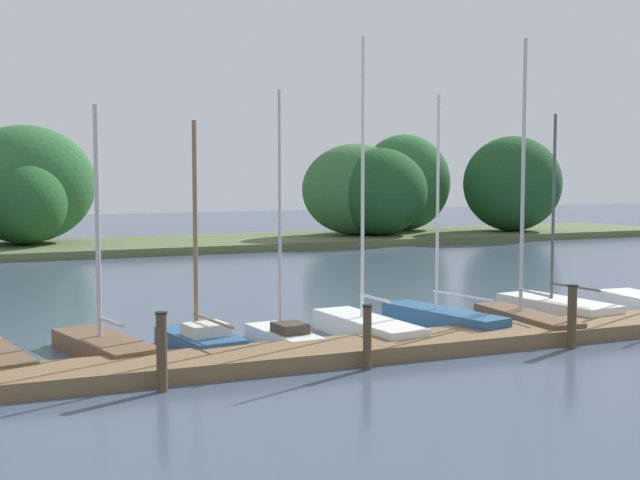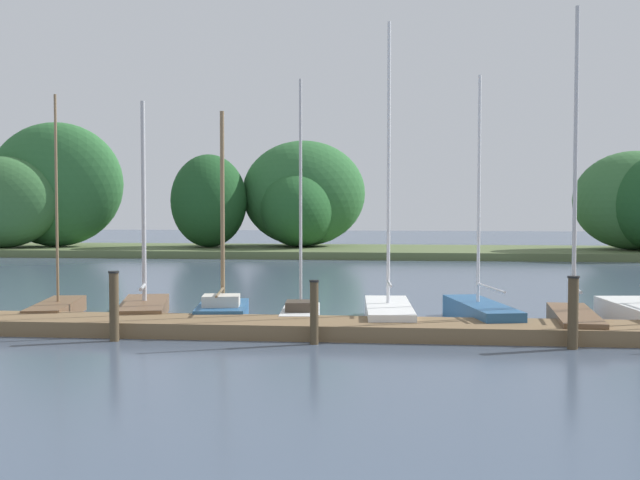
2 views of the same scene
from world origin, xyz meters
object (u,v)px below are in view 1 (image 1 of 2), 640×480
object	(u,v)px
mooring_piling_2	(367,337)
sailboat_6	(439,318)
sailboat_4	(282,332)
sailboat_8	(554,307)
sailboat_3	(199,336)
mooring_piling_3	(572,316)
sailboat_7	(523,315)
mooring_piling_1	(162,352)
sailboat_5	(364,324)
sailboat_2	(102,342)

from	to	relation	value
mooring_piling_2	sailboat_6	bearing A→B (deg)	40.47
sailboat_4	sailboat_8	xyz separation A→B (m)	(8.55, 0.40, 0.01)
sailboat_3	mooring_piling_3	bearing A→B (deg)	-120.16
sailboat_7	mooring_piling_3	size ratio (longest dim) A/B	5.01
sailboat_3	mooring_piling_1	distance (m)	3.81
sailboat_6	sailboat_8	distance (m)	4.08
mooring_piling_1	sailboat_4	bearing A→B (deg)	40.79
sailboat_7	sailboat_8	distance (m)	2.15
sailboat_3	sailboat_8	world-z (taller)	sailboat_8
sailboat_3	sailboat_7	size ratio (longest dim) A/B	0.70
sailboat_5	mooring_piling_3	distance (m)	5.09
sailboat_4	sailboat_2	bearing A→B (deg)	78.82
sailboat_7	mooring_piling_1	distance (m)	10.74
sailboat_8	mooring_piling_3	size ratio (longest dim) A/B	3.79
sailboat_4	mooring_piling_1	distance (m)	4.97
sailboat_4	mooring_piling_1	xyz separation A→B (m)	(-3.74, -3.23, 0.48)
sailboat_5	mooring_piling_2	size ratio (longest dim) A/B	5.42
sailboat_5	mooring_piling_3	world-z (taller)	sailboat_5
mooring_piling_1	mooring_piling_2	world-z (taller)	mooring_piling_1
sailboat_4	sailboat_7	size ratio (longest dim) A/B	0.80
sailboat_3	sailboat_8	bearing A→B (deg)	-96.67
mooring_piling_3	sailboat_6	bearing A→B (deg)	117.29
mooring_piling_2	sailboat_4	bearing A→B (deg)	102.63
sailboat_2	mooring_piling_1	xyz separation A→B (m)	(0.51, -3.73, 0.47)
sailboat_4	mooring_piling_3	xyz separation A→B (m)	(6.17, -3.20, 0.47)
mooring_piling_1	mooring_piling_2	size ratio (longest dim) A/B	1.11
sailboat_8	mooring_piling_2	distance (m)	8.63
sailboat_8	mooring_piling_1	size ratio (longest dim) A/B	3.75
sailboat_2	mooring_piling_2	size ratio (longest dim) A/B	4.11
mooring_piling_2	sailboat_3	bearing A→B (deg)	129.73
sailboat_3	mooring_piling_2	world-z (taller)	sailboat_3
sailboat_5	mooring_piling_2	xyz separation A→B (m)	(-1.52, -3.16, 0.37)
sailboat_8	mooring_piling_3	xyz separation A→B (m)	(-2.38, -3.60, 0.46)
mooring_piling_2	sailboat_8	bearing A→B (deg)	24.48
sailboat_5	sailboat_3	bearing A→B (deg)	83.70
sailboat_4	sailboat_5	bearing A→B (deg)	-94.72
sailboat_8	sailboat_2	bearing A→B (deg)	82.53
sailboat_3	sailboat_5	world-z (taller)	sailboat_5
mooring_piling_1	sailboat_2	bearing A→B (deg)	97.76
sailboat_5	sailboat_8	xyz separation A→B (m)	(6.32, 0.41, -0.02)
sailboat_4	sailboat_6	bearing A→B (deg)	-93.76
sailboat_8	mooring_piling_2	size ratio (longest dim) A/B	4.18
sailboat_6	mooring_piling_2	size ratio (longest dim) A/B	4.45
sailboat_6	mooring_piling_2	world-z (taller)	sailboat_6
sailboat_3	sailboat_6	bearing A→B (deg)	-98.87
mooring_piling_2	mooring_piling_3	xyz separation A→B (m)	(5.46, -0.03, 0.07)
sailboat_8	mooring_piling_1	world-z (taller)	sailboat_8
sailboat_6	mooring_piling_3	world-z (taller)	sailboat_6
sailboat_2	mooring_piling_2	world-z (taller)	sailboat_2
sailboat_2	mooring_piling_3	world-z (taller)	sailboat_2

